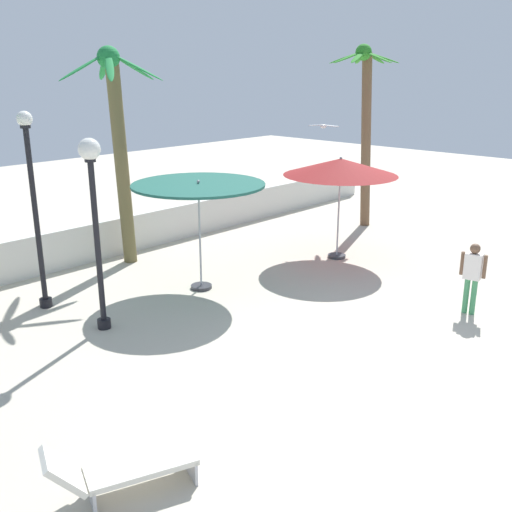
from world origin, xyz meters
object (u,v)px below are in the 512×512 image
palm_tree_1 (118,136)px  patio_umbrella_2 (341,167)px  lamp_post_3 (94,203)px  seagull_0 (323,126)px  lamp_post_0 (34,200)px  patio_umbrella_1 (198,189)px  guest_0 (473,272)px  lounge_chair_0 (121,469)px  palm_tree_0 (365,119)px

palm_tree_1 → patio_umbrella_2: bearing=-42.3°
palm_tree_1 → lamp_post_3: bearing=-130.8°
patio_umbrella_2 → seagull_0: bearing=52.9°
palm_tree_1 → lamp_post_0: palm_tree_1 is taller
patio_umbrella_2 → lamp_post_0: size_ratio=0.73×
patio_umbrella_1 → lamp_post_0: 3.66m
palm_tree_1 → guest_0: bearing=-70.1°
palm_tree_1 → patio_umbrella_1: bearing=-88.5°
patio_umbrella_2 → lounge_chair_0: 10.98m
patio_umbrella_1 → lamp_post_3: lamp_post_3 is taller
palm_tree_0 → palm_tree_1: (-7.83, 2.57, -0.12)m
palm_tree_1 → guest_0: size_ratio=3.57×
lamp_post_0 → lamp_post_3: 2.01m
lamp_post_3 → guest_0: size_ratio=2.45×
palm_tree_0 → lamp_post_0: palm_tree_0 is taller
guest_0 → patio_umbrella_2: bearing=73.7°
lamp_post_3 → guest_0: bearing=-41.1°
patio_umbrella_1 → patio_umbrella_2: bearing=-12.5°
patio_umbrella_2 → lamp_post_3: (-7.35, 0.69, 0.07)m
palm_tree_1 → lamp_post_0: (-3.16, -1.38, -1.03)m
patio_umbrella_1 → lamp_post_0: size_ratio=0.72×
patio_umbrella_2 → guest_0: 5.02m
lamp_post_3 → lounge_chair_0: 5.77m
lounge_chair_0 → patio_umbrella_1: bearing=40.6°
palm_tree_1 → lamp_post_0: 3.60m
lounge_chair_0 → seagull_0: bearing=25.7°
patio_umbrella_1 → palm_tree_1: bearing=91.5°
palm_tree_0 → seagull_0: size_ratio=6.30×
lamp_post_0 → lounge_chair_0: lamp_post_0 is taller
lamp_post_3 → patio_umbrella_1: bearing=5.4°
guest_0 → lamp_post_3: bearing=138.9°
lamp_post_0 → lamp_post_3: bearing=-82.4°
palm_tree_1 → seagull_0: bearing=-24.8°
lamp_post_3 → guest_0: 8.16m
patio_umbrella_2 → lamp_post_0: lamp_post_0 is taller
patio_umbrella_1 → seagull_0: size_ratio=3.34×
lamp_post_0 → seagull_0: (8.73, -1.20, 1.08)m
lamp_post_3 → lounge_chair_0: size_ratio=2.02×
lamp_post_3 → seagull_0: 8.55m
patio_umbrella_2 → lamp_post_0: bearing=160.7°
palm_tree_0 → lamp_post_3: (-10.73, -0.79, -0.96)m
lamp_post_3 → guest_0: (6.01, -5.24, -1.71)m
patio_umbrella_1 → palm_tree_0: bearing=3.8°
patio_umbrella_1 → lounge_chair_0: size_ratio=1.62×
lamp_post_0 → guest_0: bearing=-49.0°
patio_umbrella_2 → palm_tree_0: bearing=23.6°
palm_tree_0 → guest_0: palm_tree_0 is taller
palm_tree_0 → guest_0: 8.11m
palm_tree_0 → lamp_post_0: size_ratio=1.36×
lamp_post_0 → seagull_0: size_ratio=4.63×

